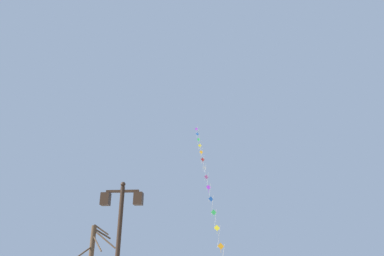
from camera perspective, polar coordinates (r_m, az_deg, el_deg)
twin_lantern_lamp_post at (r=11.38m, az=-11.95°, el=-15.46°), size 1.36×0.28×4.46m
kite_train at (r=33.24m, az=2.38°, el=-8.04°), size 3.46×22.06×19.69m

